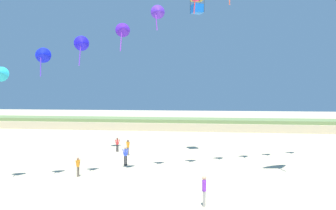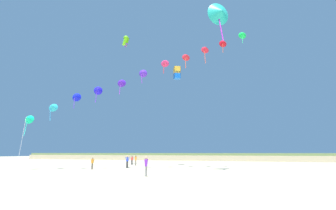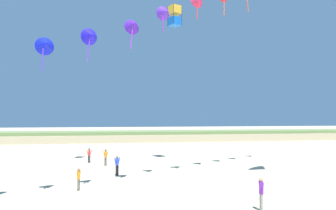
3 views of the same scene
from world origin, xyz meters
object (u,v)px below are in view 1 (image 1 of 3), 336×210
(person_mid_center, at_px, (78,166))
(person_far_right, at_px, (126,155))
(large_kite_low_lead, at_px, (197,3))
(person_near_right, at_px, (204,189))
(person_far_left, at_px, (117,144))
(person_near_left, at_px, (128,146))

(person_mid_center, xyz_separation_m, person_far_right, (2.41, 4.68, 0.12))
(large_kite_low_lead, bearing_deg, person_far_right, -135.42)
(person_near_right, height_order, large_kite_low_lead, large_kite_low_lead)
(person_near_right, distance_m, person_far_left, 20.59)
(person_near_left, bearing_deg, large_kite_low_lead, 5.34)
(person_near_left, height_order, person_far_right, person_far_right)
(person_near_left, distance_m, person_far_right, 5.24)
(person_far_left, distance_m, large_kite_low_lead, 17.17)
(person_mid_center, bearing_deg, person_far_left, 92.89)
(large_kite_low_lead, bearing_deg, person_near_left, -174.66)
(person_near_right, xyz_separation_m, person_mid_center, (-9.96, 5.73, -0.15))
(person_mid_center, relative_size, large_kite_low_lead, 0.70)
(person_mid_center, bearing_deg, large_kite_low_lead, 51.67)
(person_far_left, relative_size, person_far_right, 0.91)
(person_near_right, xyz_separation_m, person_far_left, (-10.56, 17.67, -0.12))
(person_near_left, distance_m, person_far_left, 2.81)
(person_far_right, bearing_deg, person_far_left, 112.56)
(person_near_right, relative_size, person_mid_center, 1.18)
(person_far_left, height_order, large_kite_low_lead, large_kite_low_lead)
(person_near_right, xyz_separation_m, large_kite_low_lead, (-1.70, 16.18, 14.51))
(person_near_left, height_order, person_near_right, person_near_right)
(person_near_right, relative_size, person_far_right, 1.03)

